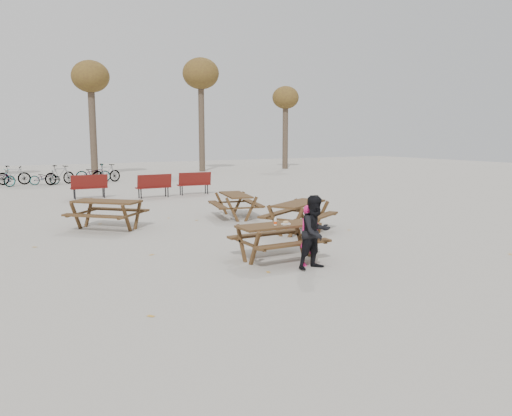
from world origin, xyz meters
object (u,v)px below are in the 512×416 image
picnic_table_far (236,206)px  adult (316,232)px  main_picnic_table (278,233)px  picnic_table_east (299,217)px  child (309,236)px  picnic_table_north (107,215)px  food_tray (286,224)px  soda_bottle (275,222)px

picnic_table_far → adult: bearing=179.6°
main_picnic_table → picnic_table_east: size_ratio=0.93×
child → picnic_table_north: size_ratio=0.65×
food_tray → soda_bottle: (-0.23, 0.05, 0.05)m
food_tray → child: 0.67m
main_picnic_table → food_tray: bearing=-54.0°
picnic_table_north → child: bearing=-22.1°
main_picnic_table → picnic_table_far: (1.67, 5.38, -0.20)m
adult → picnic_table_north: 6.98m
soda_bottle → picnic_table_north: 5.97m
soda_bottle → picnic_table_north: bearing=113.0°
picnic_table_east → picnic_table_far: (-0.46, 3.01, -0.02)m
food_tray → adult: adult is taller
soda_bottle → main_picnic_table: bearing=33.4°
adult → picnic_table_far: size_ratio=0.82×
main_picnic_table → picnic_table_north: (-2.46, 5.39, -0.17)m
main_picnic_table → picnic_table_east: picnic_table_east is taller
food_tray → adult: size_ratio=0.12×
food_tray → child: (0.19, -0.62, -0.16)m
food_tray → child: size_ratio=0.14×
picnic_table_east → picnic_table_far: size_ratio=1.06×
picnic_table_east → adult: bearing=-148.5°
soda_bottle → adult: adult is taller
soda_bottle → picnic_table_north: (-2.33, 5.48, -0.43)m
food_tray → main_picnic_table: bearing=126.0°
picnic_table_east → picnic_table_north: size_ratio=1.00×
main_picnic_table → picnic_table_far: bearing=72.8°
adult → picnic_table_far: 6.57m
picnic_table_north → picnic_table_far: picnic_table_north is taller
main_picnic_table → picnic_table_north: size_ratio=0.94×
main_picnic_table → child: (0.29, -0.75, 0.04)m
picnic_table_east → picnic_table_north: 5.50m
main_picnic_table → picnic_table_east: 3.18m
main_picnic_table → picnic_table_north: 5.93m
main_picnic_table → child: 0.81m
child → picnic_table_far: (1.37, 6.13, -0.24)m
food_tray → picnic_table_north: bearing=114.9°
food_tray → child: child is taller
soda_bottle → picnic_table_far: bearing=71.8°
picnic_table_far → child: bearing=179.5°
food_tray → adult: bearing=-80.7°
food_tray → picnic_table_north: (-2.56, 5.53, -0.38)m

